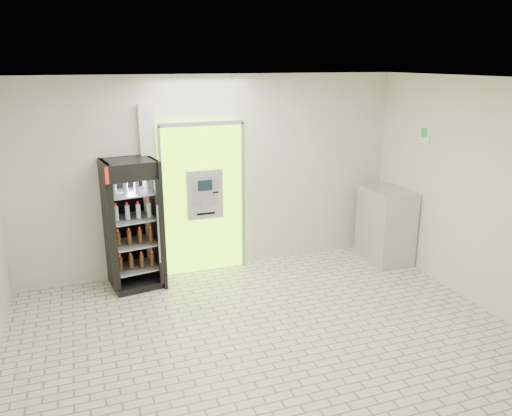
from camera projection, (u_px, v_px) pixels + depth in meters
name	position (u px, v px, depth m)	size (l,w,h in m)	color
ground	(272.00, 344.00, 5.84)	(6.00, 6.00, 0.00)	beige
room_shell	(274.00, 192.00, 5.32)	(6.00, 6.00, 6.00)	silver
atm_assembly	(203.00, 198.00, 7.62)	(1.30, 0.24, 2.33)	#93E711
pillar	(151.00, 193.00, 7.37)	(0.22, 0.11, 2.60)	silver
beverage_cooler	(133.00, 227.00, 7.14)	(0.80, 0.75, 1.87)	black
steel_cabinet	(386.00, 225.00, 8.15)	(0.64, 0.93, 1.20)	#AFB1B7
exit_sign	(425.00, 134.00, 7.47)	(0.02, 0.22, 0.26)	white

